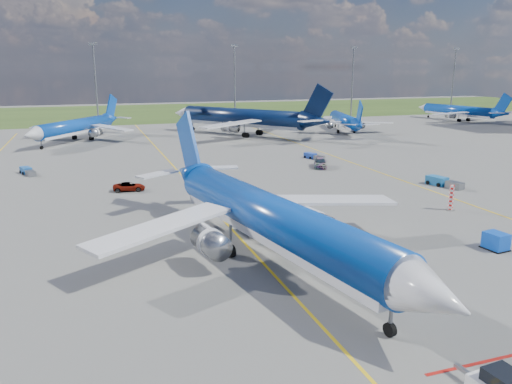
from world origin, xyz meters
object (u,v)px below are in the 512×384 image
object	(u,v)px
bg_jet_ne	(344,132)
baggage_tug_e	(313,156)
bg_jet_ene	(457,121)
baggage_tug_w	(443,182)
warning_post	(451,198)
bg_jet_nnw	(77,141)
bg_jet_n	(242,135)
service_car_c	(320,163)
uld_container	(496,241)
main_airliner	(271,261)
service_car_b	(129,187)
baggage_tug_c	(28,171)

from	to	relation	value
bg_jet_ne	baggage_tug_e	world-z (taller)	bg_jet_ne
bg_jet_ene	baggage_tug_w	bearing A→B (deg)	36.87
warning_post	bg_jet_nnw	bearing A→B (deg)	119.78
bg_jet_n	bg_jet_ene	world-z (taller)	bg_jet_n
service_car_c	bg_jet_ene	bearing A→B (deg)	60.88
uld_container	service_car_c	size ratio (longest dim) A/B	0.38
main_airliner	service_car_b	size ratio (longest dim) A/B	10.07
warning_post	baggage_tug_e	xyz separation A→B (m)	(-0.79, 35.60, -1.05)
warning_post	bg_jet_ene	world-z (taller)	bg_jet_ene
uld_container	service_car_b	distance (m)	44.75
bg_jet_n	bg_jet_ene	bearing A→B (deg)	151.25
bg_jet_nnw	main_airliner	bearing A→B (deg)	-44.80
bg_jet_ne	main_airliner	distance (m)	90.31
bg_jet_ne	uld_container	world-z (taller)	bg_jet_ne
bg_jet_nnw	bg_jet_ne	distance (m)	65.01
service_car_b	bg_jet_nnw	bearing A→B (deg)	13.94
warning_post	bg_jet_n	bearing A→B (deg)	92.91
bg_jet_ne	baggage_tug_w	size ratio (longest dim) A/B	5.89
bg_jet_n	service_car_b	distance (m)	57.77
warning_post	service_car_b	xyz separation A→B (m)	(-34.53, 21.58, -0.91)
bg_jet_ne	baggage_tug_e	size ratio (longest dim) A/B	7.45
bg_jet_ne	baggage_tug_w	xyz separation A→B (m)	(-16.04, -58.00, 0.57)
bg_jet_ene	main_airliner	size ratio (longest dim) A/B	0.80
service_car_c	baggage_tug_e	world-z (taller)	service_car_c
bg_jet_ene	baggage_tug_e	distance (m)	84.00
bg_jet_nnw	bg_jet_ne	bearing A→B (deg)	29.74
baggage_tug_e	service_car_c	bearing A→B (deg)	-125.37
bg_jet_nnw	baggage_tug_e	size ratio (longest dim) A/B	8.08
baggage_tug_c	bg_jet_nnw	bearing A→B (deg)	57.97
baggage_tug_e	warning_post	bearing A→B (deg)	-107.43
main_airliner	baggage_tug_e	size ratio (longest dim) A/B	9.57
bg_jet_nnw	service_car_b	size ratio (longest dim) A/B	8.50
bg_jet_nnw	uld_container	bearing A→B (deg)	-32.79
bg_jet_nnw	baggage_tug_e	distance (m)	55.19
baggage_tug_c	main_airliner	bearing A→B (deg)	-83.78
service_car_b	baggage_tug_w	xyz separation A→B (m)	(41.73, -11.32, -0.02)
baggage_tug_w	bg_jet_ene	bearing A→B (deg)	33.69
main_airliner	service_car_c	xyz separation A→B (m)	(22.10, 36.00, 0.75)
warning_post	bg_jet_n	distance (m)	70.46
bg_jet_nnw	main_airliner	distance (m)	82.38
main_airliner	baggage_tug_w	xyz separation A→B (m)	(32.37, 18.25, 0.57)
warning_post	baggage_tug_c	xyz separation A→B (m)	(-48.52, 37.58, -1.03)
main_airliner	bg_jet_n	bearing A→B (deg)	63.94
bg_jet_ne	bg_jet_nnw	bearing A→B (deg)	11.68
warning_post	bg_jet_ene	distance (m)	107.10
main_airliner	baggage_tug_c	size ratio (longest dim) A/B	9.17
warning_post	main_airliner	bearing A→B (deg)	-162.39
baggage_tug_e	bg_jet_ene	bearing A→B (deg)	14.27
warning_post	bg_jet_ne	size ratio (longest dim) A/B	0.09
bg_jet_nnw	bg_jet_n	world-z (taller)	bg_jet_n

